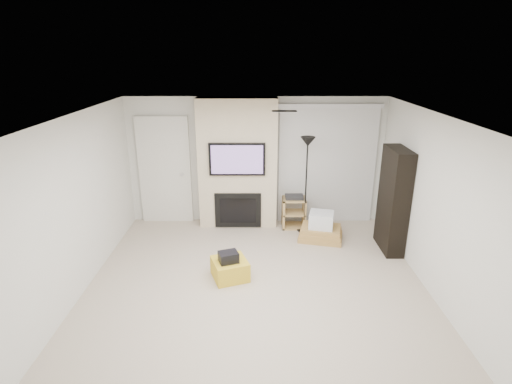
{
  "coord_description": "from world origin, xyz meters",
  "views": [
    {
      "loc": [
        -0.01,
        -4.86,
        3.29
      ],
      "look_at": [
        0.0,
        1.2,
        1.15
      ],
      "focal_mm": 28.0,
      "sensor_mm": 36.0,
      "label": 1
    }
  ],
  "objects_px": {
    "box_stack": "(321,229)",
    "bookshelf": "(393,200)",
    "ottoman": "(230,269)",
    "av_stand": "(294,210)",
    "floor_lamp": "(307,158)"
  },
  "relations": [
    {
      "from": "ottoman",
      "to": "bookshelf",
      "type": "height_order",
      "value": "bookshelf"
    },
    {
      "from": "av_stand",
      "to": "bookshelf",
      "type": "distance_m",
      "value": 1.92
    },
    {
      "from": "floor_lamp",
      "to": "box_stack",
      "type": "height_order",
      "value": "floor_lamp"
    },
    {
      "from": "ottoman",
      "to": "bookshelf",
      "type": "relative_size",
      "value": 0.28
    },
    {
      "from": "floor_lamp",
      "to": "bookshelf",
      "type": "bearing_deg",
      "value": -27.71
    },
    {
      "from": "ottoman",
      "to": "floor_lamp",
      "type": "bearing_deg",
      "value": 52.05
    },
    {
      "from": "av_stand",
      "to": "bookshelf",
      "type": "height_order",
      "value": "bookshelf"
    },
    {
      "from": "av_stand",
      "to": "box_stack",
      "type": "bearing_deg",
      "value": -50.06
    },
    {
      "from": "box_stack",
      "to": "bookshelf",
      "type": "bearing_deg",
      "value": -17.92
    },
    {
      "from": "bookshelf",
      "to": "ottoman",
      "type": "bearing_deg",
      "value": -160.35
    },
    {
      "from": "bookshelf",
      "to": "av_stand",
      "type": "bearing_deg",
      "value": 150.24
    },
    {
      "from": "ottoman",
      "to": "box_stack",
      "type": "xyz_separation_m",
      "value": [
        1.6,
        1.35,
        0.05
      ]
    },
    {
      "from": "av_stand",
      "to": "bookshelf",
      "type": "xyz_separation_m",
      "value": [
        1.6,
        -0.91,
        0.55
      ]
    },
    {
      "from": "floor_lamp",
      "to": "box_stack",
      "type": "relative_size",
      "value": 2.06
    },
    {
      "from": "floor_lamp",
      "to": "bookshelf",
      "type": "distance_m",
      "value": 1.68
    }
  ]
}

